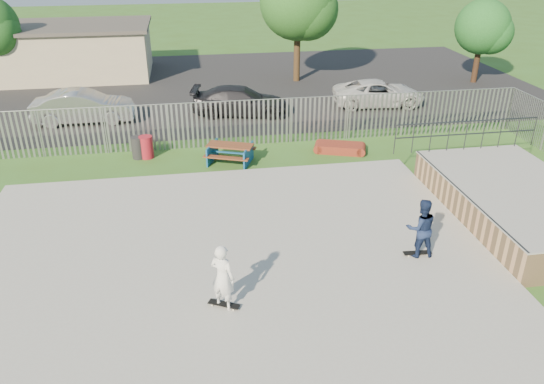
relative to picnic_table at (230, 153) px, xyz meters
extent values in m
plane|color=#396221|center=(-0.79, -7.14, -0.39)|extent=(120.00, 120.00, 0.00)
cube|color=#9E9D98|center=(-0.79, -7.14, -0.32)|extent=(15.00, 12.00, 0.15)
cube|color=tan|center=(8.71, -6.14, 0.13)|extent=(4.00, 7.00, 1.05)
cube|color=#9E9E99|center=(8.71, -6.14, 0.68)|extent=(4.05, 7.05, 0.04)
cylinder|color=#383A3F|center=(6.73, -6.14, 0.69)|extent=(0.06, 7.00, 0.06)
cube|color=brown|center=(0.00, 0.00, 0.35)|extent=(1.95, 1.33, 0.06)
cube|color=brown|center=(-0.22, -0.56, 0.05)|extent=(1.79, 0.93, 0.05)
cube|color=brown|center=(0.22, 0.56, 0.05)|extent=(1.79, 0.93, 0.05)
cube|color=navy|center=(0.00, 0.00, -0.02)|extent=(2.02, 1.91, 0.75)
cube|color=maroon|center=(4.67, 0.38, -0.21)|extent=(1.99, 1.45, 0.36)
cylinder|color=maroon|center=(-3.35, 1.06, 0.07)|extent=(0.55, 0.55, 0.92)
cylinder|color=#252527|center=(-3.68, 1.09, 0.06)|extent=(0.55, 0.55, 0.91)
cube|color=black|center=(-0.79, 11.86, -0.38)|extent=(40.00, 18.00, 0.02)
imported|color=#BABABF|center=(-6.52, 6.09, 0.41)|extent=(4.75, 1.67, 1.56)
imported|color=black|center=(1.09, 6.07, 0.33)|extent=(5.14, 2.86, 1.41)
imported|color=silver|center=(8.51, 6.43, 0.30)|extent=(4.97, 2.60, 1.34)
cube|color=#C0B394|center=(-8.79, 15.86, 1.11)|extent=(10.00, 6.00, 3.00)
cube|color=#4C4742|center=(-8.79, 15.86, 2.71)|extent=(10.40, 6.40, 0.20)
cylinder|color=#47321C|center=(5.26, 12.24, 1.63)|extent=(0.39, 0.39, 4.05)
sphere|color=#25571E|center=(5.26, 12.24, 4.34)|extent=(4.54, 4.54, 4.54)
cylinder|color=#392416|center=(15.98, 10.12, 1.03)|extent=(0.34, 0.34, 2.85)
sphere|color=#1E5820|center=(15.98, 10.12, 2.94)|extent=(3.19, 3.19, 3.19)
cube|color=black|center=(4.59, -7.89, -0.18)|extent=(0.81, 0.25, 0.02)
cube|color=black|center=(-1.03, -9.30, -0.18)|extent=(0.80, 0.54, 0.02)
imported|color=#162346|center=(4.59, -7.89, 0.63)|extent=(0.89, 0.71, 1.75)
imported|color=white|center=(-1.03, -9.30, 0.63)|extent=(0.76, 0.72, 1.75)
camera|label=1|loc=(-1.56, -19.77, 8.05)|focal=35.00mm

